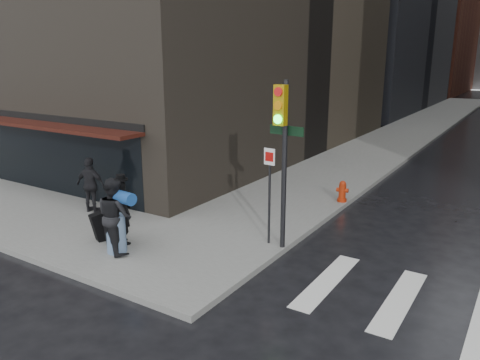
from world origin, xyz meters
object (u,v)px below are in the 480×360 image
Objects in this scene: man_jeans at (115,215)px; man_greycoat at (91,185)px; man_overcoat at (119,214)px; fire_hydrant at (342,192)px; traffic_light at (281,143)px.

man_jeans is 3.50m from man_greycoat.
man_greycoat is at bearing -14.37° from man_jeans.
man_jeans is at bearing 153.43° from man_overcoat.
man_jeans is at bearing -114.75° from fire_hydrant.
traffic_light is at bearing -89.32° from fire_hydrant.
man_greycoat is at bearing -169.67° from traffic_light.
traffic_light reaches higher than fire_hydrant.
traffic_light is (3.30, 2.40, 1.76)m from man_jeans.
traffic_light reaches higher than man_jeans.
man_jeans is 1.10× the size of man_greycoat.
man_greycoat is at bearing -3.28° from man_overcoat.
man_overcoat reaches higher than man_greycoat.
man_jeans is at bearing 137.60° from man_greycoat.
fire_hydrant is (-0.06, 4.63, -2.40)m from traffic_light.
man_overcoat is at bearing -119.19° from fire_hydrant.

